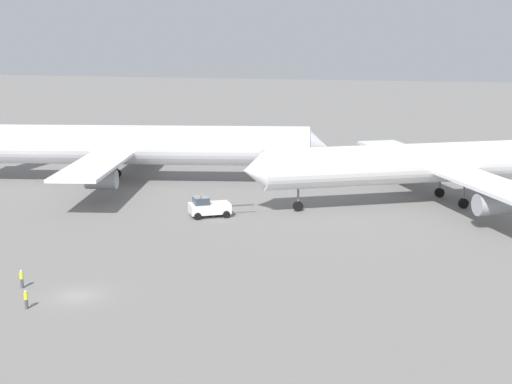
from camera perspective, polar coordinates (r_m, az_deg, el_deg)
The scene contains 6 objects.
ground_plane at distance 68.30m, azimuth -13.38°, elevation -7.68°, with size 600.00×600.00×0.00m, color slate.
airliner_at_gate_left at distance 116.08m, azimuth -9.43°, elevation 3.51°, with size 58.65×49.07×17.45m.
airliner_being_pushed at distance 102.80m, azimuth 13.36°, elevation 2.13°, with size 47.67×47.02×16.68m.
pushback_tug at distance 94.04m, azimuth -3.63°, elevation -1.14°, with size 7.91×5.32×2.87m.
ground_crew_wing_walker_right at distance 66.10m, azimuth -17.04°, elevation -7.78°, with size 0.49×0.36×1.65m.
ground_crew_ramp_agent_by_cones at distance 71.33m, azimuth -17.36°, elevation -6.29°, with size 0.36×0.36×1.73m.
Camera 1 is at (29.93, -57.02, 22.76)m, focal length 52.72 mm.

